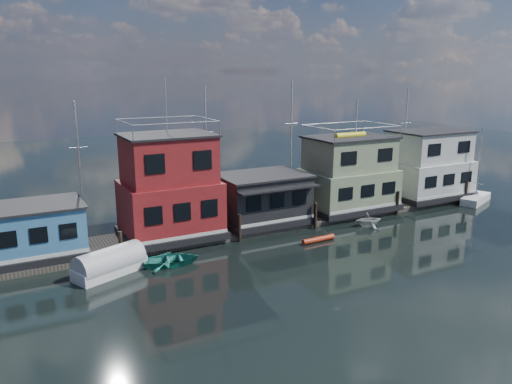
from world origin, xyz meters
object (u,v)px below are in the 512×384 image
red_kayak (318,239)px  day_sailer (476,198)px  houseboat_dark (262,198)px  houseboat_green (349,175)px  dinghy_white (368,219)px  houseboat_blue (36,231)px  dinghy_teal (171,260)px  tarp_runabout (110,264)px  houseboat_white (428,165)px  houseboat_red (169,189)px

red_kayak → day_sailer: (20.67, 2.47, 0.22)m
day_sailer → houseboat_dark: bearing=149.3°
houseboat_green → dinghy_white: size_ratio=3.59×
houseboat_blue → dinghy_teal: (7.84, -4.95, -1.81)m
houseboat_dark → tarp_runabout: houseboat_dark is taller
dinghy_white → tarp_runabout: (-21.45, -0.18, 0.09)m
houseboat_blue → houseboat_dark: 17.50m
houseboat_blue → dinghy_teal: size_ratio=1.68×
houseboat_blue → houseboat_white: (36.50, 0.00, 1.33)m
houseboat_blue → dinghy_white: (25.30, -4.41, -1.59)m
houseboat_dark → tarp_runabout: bearing=-161.5°
dinghy_white → day_sailer: (14.70, 1.19, -0.18)m
houseboat_white → houseboat_dark: bearing=-179.9°
houseboat_white → red_kayak: size_ratio=2.96×
red_kayak → tarp_runabout: size_ratio=0.57×
dinghy_white → dinghy_teal: dinghy_white is taller
houseboat_green → tarp_runabout: size_ratio=1.69×
houseboat_dark → houseboat_red: bearing=179.9°
dinghy_teal → tarp_runabout: bearing=96.1°
houseboat_dark → tarp_runabout: 14.50m
houseboat_dark → day_sailer: bearing=-8.1°
dinghy_white → day_sailer: bearing=-72.7°
dinghy_white → day_sailer: day_sailer is taller
houseboat_green → dinghy_teal: size_ratio=2.21×
dinghy_white → dinghy_teal: (-17.46, -0.54, -0.22)m
houseboat_white → red_kayak: houseboat_white is taller
houseboat_red → dinghy_teal: bearing=-108.5°
houseboat_blue → houseboat_red: bearing=0.0°
dinghy_white → tarp_runabout: size_ratio=0.47×
houseboat_blue → houseboat_red: size_ratio=0.54×
houseboat_white → tarp_runabout: bearing=-172.0°
houseboat_dark → dinghy_teal: houseboat_dark is taller
houseboat_red → tarp_runabout: (-5.65, -4.60, -3.40)m
red_kayak → tarp_runabout: tarp_runabout is taller
houseboat_white → dinghy_teal: size_ratio=2.21×
houseboat_red → houseboat_green: size_ratio=1.41×
houseboat_blue → houseboat_green: bearing=0.0°
red_kayak → day_sailer: day_sailer is taller
houseboat_white → dinghy_white: 12.39m
houseboat_blue → houseboat_white: size_ratio=0.76×
dinghy_teal → houseboat_red: bearing=-7.4°
houseboat_red → tarp_runabout: 8.04m
red_kayak → dinghy_teal: 11.51m
houseboat_green → red_kayak: 9.75m
houseboat_blue → tarp_runabout: bearing=-50.1°
houseboat_red → houseboat_green: houseboat_red is taller
houseboat_white → day_sailer: (3.50, -3.23, -3.10)m
houseboat_red → red_kayak: size_ratio=4.18×
tarp_runabout → dinghy_teal: bearing=-27.5°
dinghy_teal → tarp_runabout: size_ratio=0.76×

